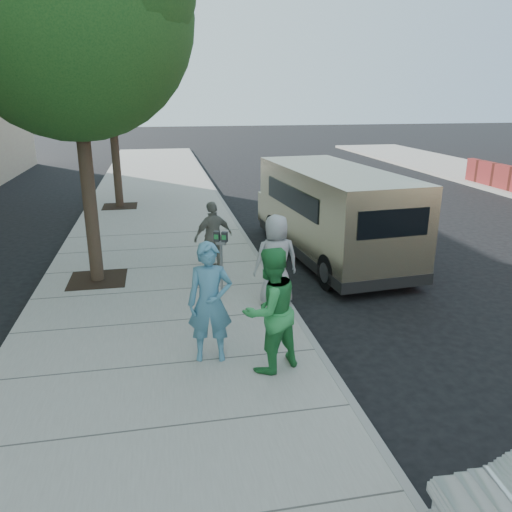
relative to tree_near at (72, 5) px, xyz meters
name	(u,v)px	position (x,y,z in m)	size (l,w,h in m)	color
ground	(216,324)	(2.25, -2.40, -5.55)	(120.00, 120.00, 0.00)	black
sidewalk	(160,325)	(1.25, -2.40, -5.47)	(5.00, 60.00, 0.15)	gray
curb_face	(293,314)	(3.69, -2.40, -5.47)	(0.12, 60.00, 0.16)	gray
tree_near	(72,5)	(0.00, 0.00, 0.00)	(4.62, 4.60, 7.53)	black
tree_far	(109,66)	(0.00, 7.60, -0.66)	(3.92, 3.80, 6.49)	black
parking_meter	(221,249)	(2.50, -1.33, -4.46)	(0.28, 0.19, 1.30)	gray
van	(331,211)	(5.54, 0.97, -4.35)	(2.54, 6.25, 2.26)	tan
person_officer	(210,303)	(2.01, -3.86, -4.48)	(0.67, 0.44, 1.83)	teal
person_green_shirt	(270,310)	(2.82, -4.30, -4.48)	(0.90, 0.70, 1.84)	green
person_gray_shirt	(276,260)	(3.45, -1.98, -4.53)	(0.85, 0.55, 1.73)	#A0A0A2
person_striped_polo	(213,237)	(2.50, 0.12, -4.60)	(0.93, 0.39, 1.59)	gray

